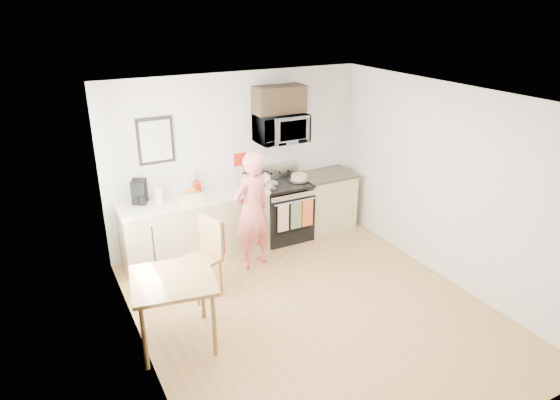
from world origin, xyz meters
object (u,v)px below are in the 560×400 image
dining_table (173,286)px  chair (208,245)px  person (252,211)px  cake (299,178)px  range (284,212)px  microwave (281,128)px

dining_table → chair: 1.09m
person → cake: (1.06, 0.56, 0.13)m
person → dining_table: person is taller
range → chair: range is taller
microwave → person: size_ratio=0.45×
range → cake: size_ratio=3.82×
person → cake: bearing=-168.3°
dining_table → chair: chair is taller
range → person: size_ratio=0.69×
chair → microwave: bearing=14.6°
person → cake: person is taller
range → chair: 1.86m
person → chair: bearing=8.0°
person → dining_table: size_ratio=1.94×
chair → cake: (1.84, 0.91, 0.31)m
microwave → dining_table: microwave is taller
microwave → cake: size_ratio=2.50×
range → dining_table: size_ratio=1.34×
microwave → range: bearing=-89.9°
range → dining_table: 2.90m
person → microwave: bearing=-155.6°
range → chair: bearing=-149.5°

